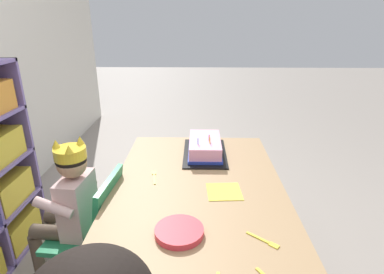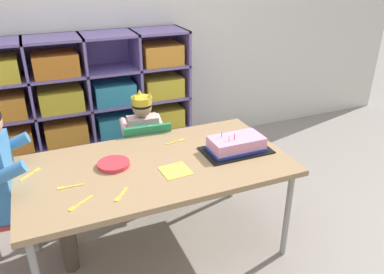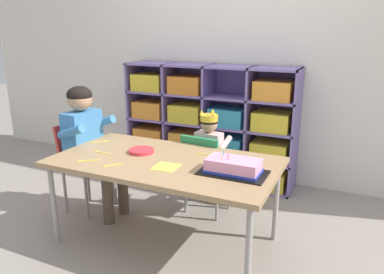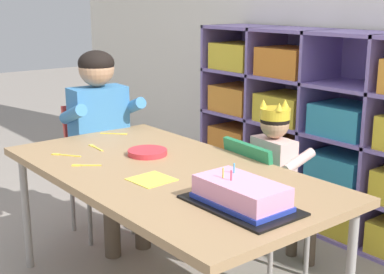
# 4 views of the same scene
# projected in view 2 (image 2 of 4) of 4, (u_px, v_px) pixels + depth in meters

# --- Properties ---
(ground) EXTENTS (16.00, 16.00, 0.00)m
(ground) POSITION_uv_depth(u_px,v_px,m) (160.00, 248.00, 2.40)
(ground) COLOR gray
(storage_cubby_shelf) EXTENTS (1.69, 0.37, 1.13)m
(storage_cubby_shelf) POSITION_uv_depth(u_px,v_px,m) (89.00, 108.00, 3.13)
(storage_cubby_shelf) COLOR #7F6BB2
(storage_cubby_shelf) RESTS_ON ground
(activity_table) EXTENTS (1.50, 0.80, 0.61)m
(activity_table) POSITION_uv_depth(u_px,v_px,m) (156.00, 169.00, 2.15)
(activity_table) COLOR #A37F56
(activity_table) RESTS_ON ground
(classroom_chair_blue) EXTENTS (0.37, 0.34, 0.67)m
(classroom_chair_blue) POSITION_uv_depth(u_px,v_px,m) (146.00, 155.00, 2.67)
(classroom_chair_blue) COLOR #238451
(classroom_chair_blue) RESTS_ON ground
(child_with_crown) EXTENTS (0.31, 0.31, 0.85)m
(child_with_crown) POSITION_uv_depth(u_px,v_px,m) (142.00, 132.00, 2.71)
(child_with_crown) COLOR beige
(child_with_crown) RESTS_ON ground
(adult_helper_seated) EXTENTS (0.44, 0.42, 1.04)m
(adult_helper_seated) POSITION_uv_depth(u_px,v_px,m) (8.00, 174.00, 1.98)
(adult_helper_seated) COLOR #3D7FBC
(adult_helper_seated) RESTS_ON ground
(birthday_cake_on_tray) EXTENTS (0.41, 0.24, 0.13)m
(birthday_cake_on_tray) POSITION_uv_depth(u_px,v_px,m) (236.00, 145.00, 2.26)
(birthday_cake_on_tray) COLOR black
(birthday_cake_on_tray) RESTS_ON activity_table
(paper_plate_stack) EXTENTS (0.18, 0.18, 0.02)m
(paper_plate_stack) POSITION_uv_depth(u_px,v_px,m) (114.00, 164.00, 2.11)
(paper_plate_stack) COLOR #DB333D
(paper_plate_stack) RESTS_ON activity_table
(paper_napkin_square) EXTENTS (0.16, 0.16, 0.00)m
(paper_napkin_square) POSITION_uv_depth(u_px,v_px,m) (175.00, 171.00, 2.06)
(paper_napkin_square) COLOR #F4DB4C
(paper_napkin_square) RESTS_ON activity_table
(fork_beside_plate_stack) EXTENTS (0.11, 0.11, 0.00)m
(fork_beside_plate_stack) POSITION_uv_depth(u_px,v_px,m) (31.00, 173.00, 2.03)
(fork_beside_plate_stack) COLOR yellow
(fork_beside_plate_stack) RESTS_ON activity_table
(fork_at_table_front_edge) EXTENTS (0.13, 0.09, 0.00)m
(fork_at_table_front_edge) POSITION_uv_depth(u_px,v_px,m) (79.00, 204.00, 1.78)
(fork_at_table_front_edge) COLOR yellow
(fork_at_table_front_edge) RESTS_ON activity_table
(fork_scattered_mid_table) EXTENTS (0.14, 0.04, 0.00)m
(fork_scattered_mid_table) POSITION_uv_depth(u_px,v_px,m) (177.00, 142.00, 2.39)
(fork_scattered_mid_table) COLOR yellow
(fork_scattered_mid_table) RESTS_ON activity_table
(fork_near_cake_tray) EXTENTS (0.09, 0.11, 0.00)m
(fork_near_cake_tray) POSITION_uv_depth(u_px,v_px,m) (121.00, 195.00, 1.85)
(fork_near_cake_tray) COLOR yellow
(fork_near_cake_tray) RESTS_ON activity_table
(fork_near_child_seat) EXTENTS (0.13, 0.02, 0.00)m
(fork_near_child_seat) POSITION_uv_depth(u_px,v_px,m) (69.00, 187.00, 1.92)
(fork_near_child_seat) COLOR yellow
(fork_near_child_seat) RESTS_ON activity_table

